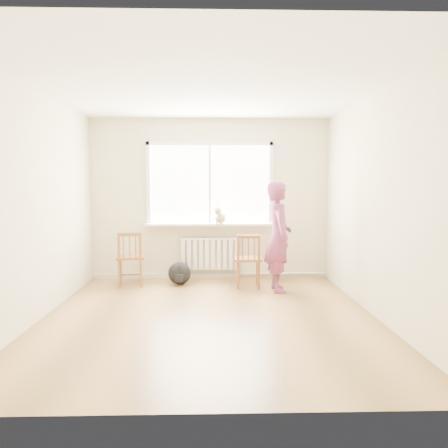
{
  "coord_description": "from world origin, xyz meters",
  "views": [
    {
      "loc": [
        0.04,
        -5.15,
        1.57
      ],
      "look_at": [
        0.21,
        1.2,
        1.02
      ],
      "focal_mm": 35.0,
      "sensor_mm": 36.0,
      "label": 1
    }
  ],
  "objects": [
    {
      "name": "cat",
      "position": [
        0.17,
        2.05,
        1.07
      ],
      "size": [
        0.29,
        0.44,
        0.31
      ],
      "rotation": [
        0.0,
        0.0,
        -0.33
      ],
      "color": "beige",
      "rests_on": "windowsill"
    },
    {
      "name": "baseboard",
      "position": [
        0.0,
        2.23,
        0.04
      ],
      "size": [
        4.0,
        0.03,
        0.08
      ],
      "primitive_type": "cube",
      "color": "beige",
      "rests_on": "ground"
    },
    {
      "name": "back_wall",
      "position": [
        0.0,
        2.25,
        1.35
      ],
      "size": [
        4.0,
        0.01,
        2.7
      ],
      "primitive_type": "cube",
      "color": "beige",
      "rests_on": "ground"
    },
    {
      "name": "floor",
      "position": [
        0.0,
        0.0,
        0.0
      ],
      "size": [
        4.5,
        4.5,
        0.0
      ],
      "primitive_type": "plane",
      "color": "#A37643",
      "rests_on": "ground"
    },
    {
      "name": "chair_right",
      "position": [
        0.59,
        1.5,
        0.42
      ],
      "size": [
        0.43,
        0.41,
        0.84
      ],
      "rotation": [
        0.0,
        0.0,
        3.11
      ],
      "color": "brown",
      "rests_on": "floor"
    },
    {
      "name": "backpack",
      "position": [
        -0.49,
        1.75,
        0.18
      ],
      "size": [
        0.41,
        0.34,
        0.36
      ],
      "primitive_type": "ellipsoid",
      "rotation": [
        0.0,
        0.0,
        0.19
      ],
      "color": "black",
      "rests_on": "floor"
    },
    {
      "name": "window",
      "position": [
        0.0,
        2.22,
        1.66
      ],
      "size": [
        2.12,
        0.05,
        1.42
      ],
      "color": "white",
      "rests_on": "back_wall"
    },
    {
      "name": "person",
      "position": [
        1.02,
        1.29,
        0.82
      ],
      "size": [
        0.44,
        0.63,
        1.64
      ],
      "primitive_type": "imported",
      "rotation": [
        0.0,
        0.0,
        1.64
      ],
      "color": "#C1406A",
      "rests_on": "floor"
    },
    {
      "name": "chair_left",
      "position": [
        -1.25,
        1.65,
        0.44
      ],
      "size": [
        0.48,
        0.47,
        0.86
      ],
      "rotation": [
        0.0,
        0.0,
        3.29
      ],
      "color": "brown",
      "rests_on": "floor"
    },
    {
      "name": "radiator",
      "position": [
        0.0,
        2.16,
        0.44
      ],
      "size": [
        1.0,
        0.12,
        0.55
      ],
      "color": "white",
      "rests_on": "back_wall"
    },
    {
      "name": "ceiling",
      "position": [
        0.0,
        0.0,
        2.7
      ],
      "size": [
        4.5,
        4.5,
        0.0
      ],
      "primitive_type": "plane",
      "rotation": [
        3.14,
        0.0,
        0.0
      ],
      "color": "white",
      "rests_on": "back_wall"
    },
    {
      "name": "windowsill",
      "position": [
        0.0,
        2.14,
        0.93
      ],
      "size": [
        2.15,
        0.22,
        0.04
      ],
      "primitive_type": "cube",
      "color": "white",
      "rests_on": "back_wall"
    },
    {
      "name": "heating_pipe",
      "position": [
        1.25,
        2.19,
        0.08
      ],
      "size": [
        1.4,
        0.04,
        0.04
      ],
      "primitive_type": "cylinder",
      "rotation": [
        0.0,
        1.57,
        0.0
      ],
      "color": "silver",
      "rests_on": "back_wall"
    }
  ]
}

